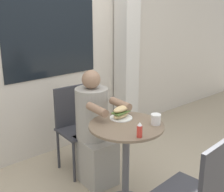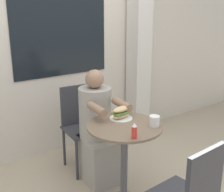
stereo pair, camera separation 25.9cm
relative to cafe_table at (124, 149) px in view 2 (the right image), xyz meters
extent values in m
cube|color=beige|center=(0.00, 1.34, 0.86)|extent=(8.00, 0.08, 2.80)
cube|color=black|center=(0.09, 1.29, 1.07)|extent=(1.12, 0.01, 1.42)
cube|color=beige|center=(1.09, 1.16, 0.66)|extent=(0.23, 0.23, 2.40)
cylinder|color=brown|center=(0.00, 0.00, 0.20)|extent=(0.61, 0.61, 0.02)
cylinder|color=#515156|center=(0.00, 0.00, -0.17)|extent=(0.06, 0.06, 0.72)
cube|color=#333338|center=(0.03, 0.73, -0.10)|extent=(0.41, 0.41, 0.02)
cube|color=#333338|center=(0.05, 0.90, 0.12)|extent=(0.35, 0.06, 0.42)
cylinder|color=#333338|center=(0.19, 0.55, -0.33)|extent=(0.03, 0.03, 0.43)
cylinder|color=#333338|center=(-0.14, 0.58, -0.33)|extent=(0.03, 0.03, 0.43)
cylinder|color=#333338|center=(0.21, 0.88, -0.33)|extent=(0.03, 0.03, 0.43)
cylinder|color=#333338|center=(-0.12, 0.91, -0.33)|extent=(0.03, 0.03, 0.43)
cube|color=gray|center=(0.03, 0.45, -0.32)|extent=(0.32, 0.40, 0.45)
cylinder|color=gray|center=(0.03, 0.51, 0.15)|extent=(0.31, 0.31, 0.49)
sphere|color=#8E6B51|center=(0.03, 0.51, 0.48)|extent=(0.17, 0.17, 0.17)
cylinder|color=#8E6B51|center=(0.14, 0.23, 0.30)|extent=(0.09, 0.25, 0.07)
cylinder|color=#8E6B51|center=(-0.11, 0.24, 0.30)|extent=(0.09, 0.25, 0.07)
cube|color=#333338|center=(0.02, -0.80, 0.12)|extent=(0.35, 0.06, 0.42)
cylinder|color=white|center=(0.06, 0.13, 0.22)|extent=(0.19, 0.19, 0.01)
ellipsoid|color=#DBB77A|center=(0.06, 0.13, 0.24)|extent=(0.19, 0.11, 0.04)
cube|color=olive|center=(0.06, 0.13, 0.27)|extent=(0.17, 0.11, 0.01)
ellipsoid|color=#DBB77A|center=(0.06, 0.13, 0.30)|extent=(0.19, 0.11, 0.04)
cylinder|color=silver|center=(0.18, -0.15, 0.25)|extent=(0.08, 0.08, 0.08)
cylinder|color=white|center=(0.18, -0.15, 0.29)|extent=(0.08, 0.08, 0.01)
cylinder|color=red|center=(-0.09, -0.23, 0.26)|extent=(0.04, 0.04, 0.09)
cone|color=white|center=(-0.09, -0.23, 0.32)|extent=(0.04, 0.04, 0.03)
camera|label=1|loc=(-1.61, -1.70, 1.19)|focal=50.00mm
camera|label=2|loc=(-1.40, -1.85, 1.19)|focal=50.00mm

